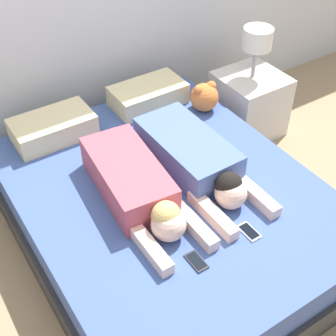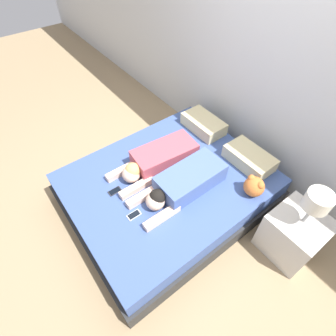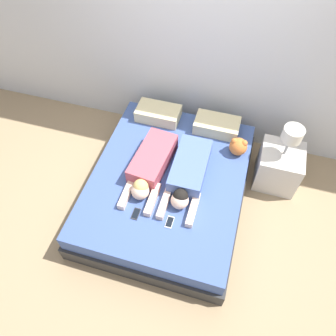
# 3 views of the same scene
# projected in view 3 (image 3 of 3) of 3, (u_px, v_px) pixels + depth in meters

# --- Properties ---
(ground_plane) EXTENTS (12.00, 12.00, 0.00)m
(ground_plane) POSITION_uv_depth(u_px,v_px,m) (168.00, 197.00, 3.87)
(ground_plane) COLOR #9E8460
(wall_back) EXTENTS (12.00, 0.06, 2.60)m
(wall_back) POSITION_uv_depth(u_px,v_px,m) (199.00, 43.00, 3.51)
(wall_back) COLOR silver
(wall_back) RESTS_ON ground_plane
(bed) EXTENTS (1.68, 2.07, 0.43)m
(bed) POSITION_uv_depth(u_px,v_px,m) (168.00, 187.00, 3.70)
(bed) COLOR #2D2D2D
(bed) RESTS_ON ground_plane
(pillow_head_left) EXTENTS (0.52, 0.30, 0.15)m
(pillow_head_left) POSITION_uv_depth(u_px,v_px,m) (158.00, 113.00, 4.00)
(pillow_head_left) COLOR beige
(pillow_head_left) RESTS_ON bed
(pillow_head_right) EXTENTS (0.52, 0.30, 0.15)m
(pillow_head_right) POSITION_uv_depth(u_px,v_px,m) (217.00, 125.00, 3.88)
(pillow_head_right) COLOR beige
(pillow_head_right) RESTS_ON bed
(person_left) EXTENTS (0.39, 0.99, 0.21)m
(person_left) POSITION_uv_depth(u_px,v_px,m) (150.00, 166.00, 3.49)
(person_left) COLOR #B24C59
(person_left) RESTS_ON bed
(person_right) EXTENTS (0.36, 0.99, 0.21)m
(person_right) POSITION_uv_depth(u_px,v_px,m) (188.00, 173.00, 3.43)
(person_right) COLOR #4C66A5
(person_right) RESTS_ON bed
(cell_phone_left) EXTENTS (0.07, 0.13, 0.01)m
(cell_phone_left) POSITION_uv_depth(u_px,v_px,m) (136.00, 214.00, 3.25)
(cell_phone_left) COLOR #2D2D33
(cell_phone_left) RESTS_ON bed
(cell_phone_right) EXTENTS (0.07, 0.13, 0.01)m
(cell_phone_right) POSITION_uv_depth(u_px,v_px,m) (170.00, 222.00, 3.20)
(cell_phone_right) COLOR silver
(cell_phone_right) RESTS_ON bed
(plush_toy) EXTENTS (0.20, 0.20, 0.21)m
(plush_toy) POSITION_uv_depth(u_px,v_px,m) (238.00, 146.00, 3.65)
(plush_toy) COLOR orange
(plush_toy) RESTS_ON bed
(nightstand) EXTENTS (0.48, 0.48, 0.89)m
(nightstand) POSITION_uv_depth(u_px,v_px,m) (279.00, 165.00, 3.80)
(nightstand) COLOR beige
(nightstand) RESTS_ON ground_plane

